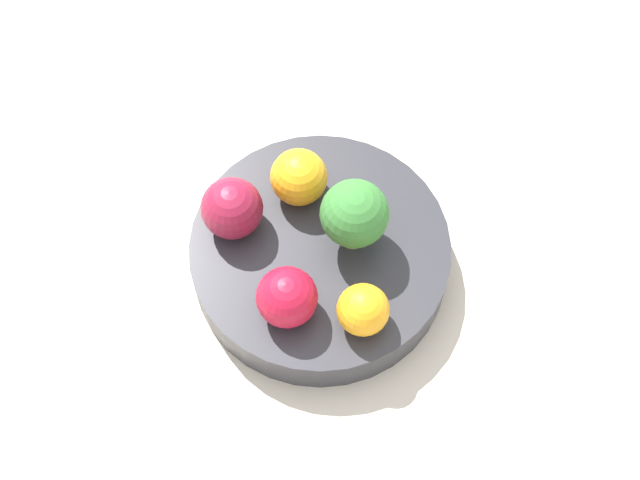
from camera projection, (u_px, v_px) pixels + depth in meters
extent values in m
plane|color=gray|center=(320.00, 276.00, 0.78)|extent=(6.00, 6.00, 0.00)
cube|color=beige|center=(320.00, 271.00, 0.78)|extent=(1.20, 1.20, 0.02)
cylinder|color=#2D2D33|center=(320.00, 256.00, 0.75)|extent=(0.22, 0.22, 0.04)
cylinder|color=#99C17A|center=(353.00, 232.00, 0.72)|extent=(0.02, 0.02, 0.02)
sphere|color=#387A33|center=(354.00, 214.00, 0.70)|extent=(0.06, 0.06, 0.06)
sphere|color=#B7142D|center=(287.00, 297.00, 0.68)|extent=(0.05, 0.05, 0.05)
sphere|color=maroon|center=(232.00, 208.00, 0.72)|extent=(0.05, 0.05, 0.05)
sphere|color=orange|center=(299.00, 177.00, 0.73)|extent=(0.05, 0.05, 0.05)
sphere|color=orange|center=(363.00, 310.00, 0.68)|extent=(0.04, 0.04, 0.04)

